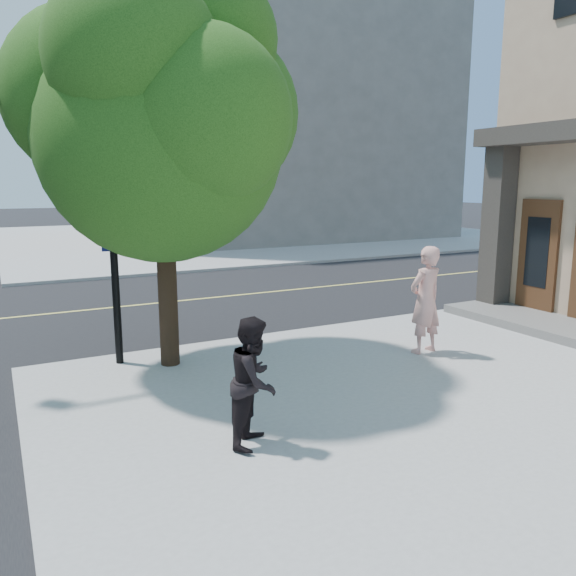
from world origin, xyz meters
TOP-DOWN VIEW (x-y plane):
  - ground at (0.00, 0.00)m, footprint 140.00×140.00m
  - road_ew at (0.00, 4.50)m, footprint 140.00×9.00m
  - sidewalk_ne at (13.50, 21.50)m, footprint 29.00×25.00m
  - filler_ne at (14.00, 22.00)m, footprint 18.00×16.00m
  - man_on_phone at (5.74, -2.51)m, footprint 0.77×0.56m
  - pedestrian at (1.49, -4.40)m, footprint 0.94×0.95m
  - street_tree at (1.54, -1.01)m, footprint 4.89×4.44m

SIDE VIEW (x-z plane):
  - ground at x=0.00m, z-range 0.00..0.00m
  - road_ew at x=0.00m, z-range 0.00..0.01m
  - sidewalk_ne at x=13.50m, z-range 0.00..0.12m
  - pedestrian at x=1.49m, z-range 0.12..1.66m
  - man_on_phone at x=5.74m, z-range 0.12..2.08m
  - street_tree at x=1.54m, z-range 1.06..7.55m
  - filler_ne at x=14.00m, z-range 0.12..14.12m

